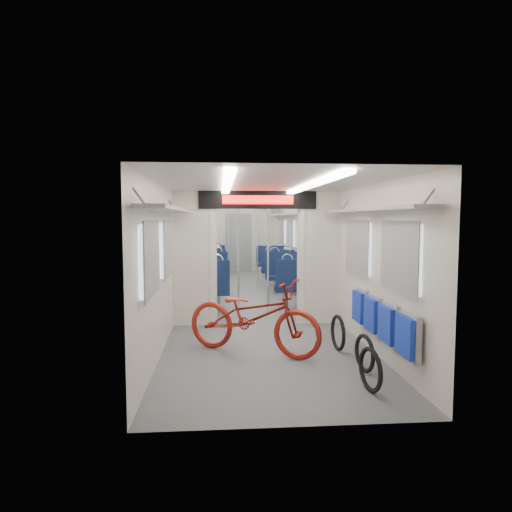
% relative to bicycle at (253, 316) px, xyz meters
% --- Properties ---
extents(carriage, '(12.00, 12.02, 2.31)m').
position_rel_bicycle_xyz_m(carriage, '(0.20, 3.50, 0.99)').
color(carriage, '#515456').
rests_on(carriage, ground).
extents(bicycle, '(2.04, 1.55, 1.03)m').
position_rel_bicycle_xyz_m(bicycle, '(0.00, 0.00, 0.00)').
color(bicycle, maroon).
rests_on(bicycle, ground).
extents(flip_bench, '(0.12, 2.10, 0.51)m').
position_rel_bicycle_xyz_m(flip_bench, '(1.56, -0.61, 0.07)').
color(flip_bench, gray).
rests_on(flip_bench, carriage).
extents(bike_hoop_a, '(0.13, 0.49, 0.48)m').
position_rel_bicycle_xyz_m(bike_hoop_a, '(1.14, -1.49, -0.30)').
color(bike_hoop_a, black).
rests_on(bike_hoop_a, ground).
extents(bike_hoop_b, '(0.13, 0.47, 0.46)m').
position_rel_bicycle_xyz_m(bike_hoop_b, '(1.27, -0.87, -0.31)').
color(bike_hoop_b, black).
rests_on(bike_hoop_b, ground).
extents(bike_hoop_c, '(0.10, 0.51, 0.50)m').
position_rel_bicycle_xyz_m(bike_hoop_c, '(1.19, 0.04, -0.29)').
color(bike_hoop_c, black).
rests_on(bike_hoop_c, ground).
extents(seat_bay_near_left, '(0.95, 2.27, 1.16)m').
position_rel_bicycle_xyz_m(seat_bay_near_left, '(-0.73, 3.73, 0.06)').
color(seat_bay_near_left, '#0D1839').
rests_on(seat_bay_near_left, ground).
extents(seat_bay_near_right, '(0.93, 2.19, 1.13)m').
position_rel_bicycle_xyz_m(seat_bay_near_right, '(1.14, 3.99, 0.04)').
color(seat_bay_near_right, '#0D1839').
rests_on(seat_bay_near_right, ground).
extents(seat_bay_far_left, '(0.90, 2.05, 1.09)m').
position_rel_bicycle_xyz_m(seat_bay_far_left, '(-0.73, 7.57, 0.03)').
color(seat_bay_far_left, '#0D1839').
rests_on(seat_bay_far_left, ground).
extents(seat_bay_far_right, '(0.91, 2.05, 1.09)m').
position_rel_bicycle_xyz_m(seat_bay_far_right, '(1.14, 7.13, 0.03)').
color(seat_bay_far_right, '#0D1839').
rests_on(seat_bay_far_right, ground).
extents(stanchion_near_left, '(0.04, 0.04, 2.30)m').
position_rel_bicycle_xyz_m(stanchion_near_left, '(-0.11, 2.19, 0.64)').
color(stanchion_near_left, silver).
rests_on(stanchion_near_left, ground).
extents(stanchion_near_right, '(0.04, 0.04, 2.30)m').
position_rel_bicycle_xyz_m(stanchion_near_right, '(0.45, 2.33, 0.64)').
color(stanchion_near_right, silver).
rests_on(stanchion_near_right, ground).
extents(stanchion_far_left, '(0.04, 0.04, 2.30)m').
position_rel_bicycle_xyz_m(stanchion_far_left, '(-0.21, 5.51, 0.64)').
color(stanchion_far_left, silver).
rests_on(stanchion_far_left, ground).
extents(stanchion_far_right, '(0.04, 0.04, 2.30)m').
position_rel_bicycle_xyz_m(stanchion_far_right, '(0.51, 5.48, 0.64)').
color(stanchion_far_right, silver).
rests_on(stanchion_far_right, ground).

